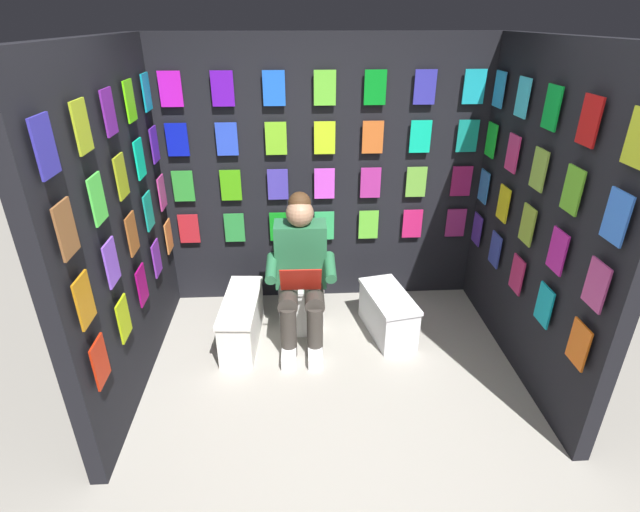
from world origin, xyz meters
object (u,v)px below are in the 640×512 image
person_reading (301,271)px  comic_longbox_far (388,313)px  toilet (301,286)px  comic_longbox_near (242,320)px

person_reading → comic_longbox_far: bearing=-178.9°
toilet → comic_longbox_near: 0.57m
toilet → comic_longbox_near: bearing=30.9°
person_reading → comic_longbox_near: bearing=7.0°
person_reading → comic_longbox_far: size_ratio=1.76×
comic_longbox_near → comic_longbox_far: 1.18m
person_reading → comic_longbox_near: person_reading is taller
toilet → person_reading: 0.35m
comic_longbox_near → comic_longbox_far: size_ratio=1.14×
toilet → person_reading: person_reading is taller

